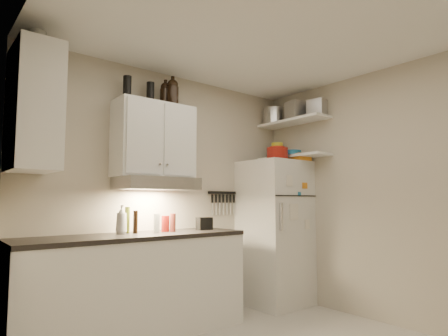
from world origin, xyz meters
TOP-DOWN VIEW (x-y plane):
  - ceiling at (0.00, 0.00)m, footprint 3.20×3.00m
  - back_wall at (0.00, 1.51)m, footprint 3.20×0.02m
  - left_wall at (-1.61, 0.00)m, footprint 0.02×3.00m
  - right_wall at (1.61, 0.00)m, footprint 0.02×3.00m
  - base_cabinet at (-0.55, 1.20)m, footprint 2.10×0.60m
  - countertop at (-0.55, 1.20)m, footprint 2.10×0.62m
  - upper_cabinet at (-0.30, 1.33)m, footprint 0.80×0.33m
  - side_cabinet at (-1.44, 1.20)m, footprint 0.33×0.55m
  - range_hood at (-0.30, 1.27)m, footprint 0.76×0.46m
  - fridge at (1.25, 1.16)m, footprint 0.70×0.68m
  - shelf_hi at (1.45, 1.02)m, footprint 0.30×0.95m
  - shelf_lo at (1.45, 1.02)m, footprint 0.30×0.95m
  - knife_strip at (0.70, 1.49)m, footprint 0.42×0.02m
  - dutch_oven at (1.15, 1.01)m, footprint 0.29×0.29m
  - book_stack at (1.44, 0.94)m, footprint 0.23×0.28m
  - spice_jar at (1.27, 1.03)m, footprint 0.07×0.07m
  - stock_pot at (1.44, 1.33)m, footprint 0.31×0.31m
  - tin_a at (1.45, 0.96)m, footprint 0.25×0.24m
  - tin_b at (1.52, 0.70)m, footprint 0.23×0.23m
  - bowl_teal at (1.47, 1.32)m, footprint 0.24×0.24m
  - bowl_orange at (1.49, 1.33)m, footprint 0.19×0.19m
  - bowl_yellow at (1.49, 1.33)m, footprint 0.15×0.15m
  - plates at (1.38, 0.99)m, footprint 0.29×0.29m
  - growler_a at (-0.16, 1.37)m, footprint 0.12×0.12m
  - growler_b at (-0.12, 1.29)m, footprint 0.16×0.16m
  - thermos_a at (-0.33, 1.38)m, footprint 0.10×0.10m
  - thermos_b at (-0.59, 1.35)m, footprint 0.10×0.10m
  - side_jar at (-1.42, 1.24)m, footprint 0.16×0.16m
  - soap_bottle at (-0.65, 1.29)m, footprint 0.13×0.13m
  - pepper_mill at (-0.15, 1.20)m, footprint 0.06×0.06m
  - oil_bottle at (-0.57, 1.34)m, footprint 0.06×0.06m
  - vinegar_bottle at (-0.52, 1.27)m, footprint 0.05×0.05m
  - clear_bottle at (-0.32, 1.23)m, footprint 0.07×0.07m
  - red_jar at (-0.20, 1.26)m, footprint 0.09×0.09m
  - caddy at (0.24, 1.22)m, footprint 0.16×0.13m

SIDE VIEW (x-z plane):
  - base_cabinet at x=-0.55m, z-range 0.00..0.88m
  - fridge at x=1.25m, z-range 0.00..1.70m
  - countertop at x=-0.55m, z-range 0.88..0.92m
  - caddy at x=0.24m, z-range 0.92..1.05m
  - red_jar at x=-0.20m, z-range 0.92..1.08m
  - clear_bottle at x=-0.32m, z-range 0.92..1.10m
  - pepper_mill at x=-0.15m, z-range 0.92..1.10m
  - vinegar_bottle at x=-0.52m, z-range 0.92..1.13m
  - oil_bottle at x=-0.57m, z-range 0.92..1.17m
  - soap_bottle at x=-0.65m, z-range 0.92..1.21m
  - back_wall at x=0.00m, z-range 0.00..2.60m
  - left_wall at x=-1.61m, z-range 0.00..2.60m
  - right_wall at x=1.61m, z-range 0.00..2.60m
  - knife_strip at x=0.70m, z-range 1.31..1.33m
  - range_hood at x=-0.30m, z-range 1.33..1.45m
  - book_stack at x=1.44m, z-range 1.70..1.79m
  - spice_jar at x=1.27m, z-range 1.70..1.79m
  - shelf_lo at x=1.45m, z-range 1.75..1.77m
  - dutch_oven at x=1.15m, z-range 1.70..1.84m
  - plates at x=1.38m, z-range 1.77..1.83m
  - bowl_teal at x=1.47m, z-range 1.77..1.87m
  - upper_cabinet at x=-0.30m, z-range 1.45..2.20m
  - bowl_orange at x=1.49m, z-range 1.87..1.93m
  - side_cabinet at x=-1.44m, z-range 1.45..2.45m
  - bowl_yellow at x=1.49m, z-range 1.93..1.98m
  - shelf_hi at x=1.45m, z-range 2.19..2.22m
  - thermos_a at x=-0.33m, z-range 2.20..2.43m
  - tin_b at x=1.52m, z-range 2.21..2.42m
  - thermos_b at x=-0.59m, z-range 2.20..2.43m
  - stock_pot at x=1.44m, z-range 2.21..2.42m
  - tin_a at x=1.45m, z-range 2.21..2.44m
  - growler_a at x=-0.16m, z-range 2.20..2.47m
  - growler_b at x=-0.12m, z-range 2.20..2.49m
  - side_jar at x=-1.42m, z-range 2.45..2.63m
  - ceiling at x=0.00m, z-range 2.60..2.62m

